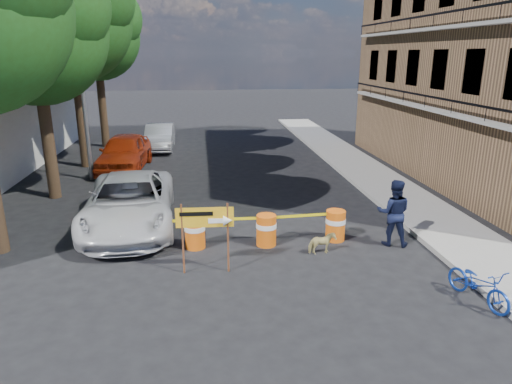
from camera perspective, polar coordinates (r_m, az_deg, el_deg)
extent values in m
plane|color=black|center=(11.65, -0.27, -9.82)|extent=(120.00, 120.00, 0.00)
cube|color=gray|center=(18.66, 16.79, 0.10)|extent=(2.40, 40.00, 0.15)
cylinder|color=#332316|center=(18.45, -24.62, 6.47)|extent=(0.44, 0.44, 4.76)
sphere|color=#214F16|center=(18.24, -26.05, 17.53)|extent=(5.00, 5.00, 5.00)
sphere|color=#214F16|center=(17.56, -24.09, 20.65)|extent=(3.75, 3.75, 3.75)
sphere|color=#214F16|center=(19.06, -27.37, 15.20)|extent=(3.50, 3.50, 3.50)
cylinder|color=#332316|center=(23.18, -21.10, 9.41)|extent=(0.44, 0.44, 5.32)
sphere|color=#214F16|center=(23.08, -22.20, 19.25)|extent=(5.40, 5.40, 5.40)
sphere|color=#214F16|center=(23.90, -23.52, 17.15)|extent=(3.78, 3.78, 3.78)
cylinder|color=#332316|center=(28.05, -18.66, 10.37)|extent=(0.44, 0.44, 4.93)
sphere|color=#214F16|center=(27.92, -19.40, 17.91)|extent=(4.80, 4.80, 4.80)
sphere|color=#214F16|center=(27.34, -17.98, 19.93)|extent=(3.60, 3.60, 3.60)
sphere|color=#214F16|center=(28.65, -20.47, 16.34)|extent=(3.36, 3.36, 3.36)
cylinder|color=gray|center=(20.45, -20.94, 12.36)|extent=(0.16, 0.16, 8.00)
cylinder|color=#E0610D|center=(13.06, -15.17, -5.22)|extent=(0.56, 0.56, 0.90)
cylinder|color=white|center=(13.01, -15.22, -4.61)|extent=(0.58, 0.58, 0.14)
cylinder|color=#E0610D|center=(12.89, -7.65, -5.06)|extent=(0.56, 0.56, 0.90)
cylinder|color=white|center=(12.84, -7.67, -4.44)|extent=(0.58, 0.58, 0.14)
cylinder|color=#E0610D|center=(12.95, 1.29, -4.79)|extent=(0.56, 0.56, 0.90)
cylinder|color=white|center=(12.90, 1.29, -4.18)|extent=(0.58, 0.58, 0.14)
cylinder|color=#E0610D|center=(13.50, 9.89, -4.14)|extent=(0.56, 0.56, 0.90)
cylinder|color=white|center=(13.44, 9.92, -3.55)|extent=(0.58, 0.58, 0.14)
cylinder|color=#592D19|center=(11.32, -9.15, -5.86)|extent=(0.05, 0.05, 1.81)
cylinder|color=#592D19|center=(11.27, -3.52, -5.75)|extent=(0.05, 0.05, 1.81)
cube|color=gold|center=(11.08, -6.43, -3.18)|extent=(1.40, 0.09, 0.50)
cube|color=white|center=(11.09, -4.97, -3.62)|extent=(0.40, 0.03, 0.12)
cone|color=white|center=(11.08, -3.56, -3.59)|extent=(0.23, 0.27, 0.26)
cube|color=black|center=(11.04, -7.49, -2.74)|extent=(0.80, 0.04, 0.10)
imported|color=black|center=(13.39, 16.81, -2.49)|extent=(1.12, 0.99, 1.92)
imported|color=#1439A7|center=(11.06, 26.32, -8.46)|extent=(0.79, 1.00, 1.67)
imported|color=tan|center=(12.57, 8.24, -6.38)|extent=(0.78, 0.46, 0.61)
imported|color=silver|center=(14.72, -15.53, -1.29)|extent=(2.94, 5.87, 1.60)
imported|color=#9E290D|center=(22.20, -16.12, 4.80)|extent=(2.27, 5.02, 1.67)
imported|color=silver|center=(26.62, -11.95, 6.75)|extent=(1.50, 4.30, 1.42)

